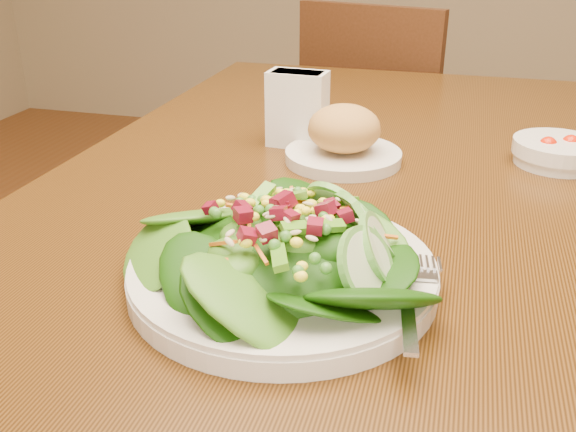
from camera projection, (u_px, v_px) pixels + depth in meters
name	position (u px, v px, depth m)	size (l,w,h in m)	color
dining_table	(364.00, 236.00, 0.97)	(0.90, 1.40, 0.75)	#533110
chair_far	(381.00, 151.00, 1.86)	(0.51, 0.51, 0.89)	#412211
salad_plate	(293.00, 256.00, 0.63)	(0.31, 0.31, 0.09)	silver
bread_plate	(344.00, 139.00, 0.96)	(0.18, 0.18, 0.09)	silver
tomato_bowl	(558.00, 152.00, 0.95)	(0.13, 0.13, 0.04)	silver
napkin_holder	(297.00, 107.00, 1.02)	(0.09, 0.06, 0.12)	white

